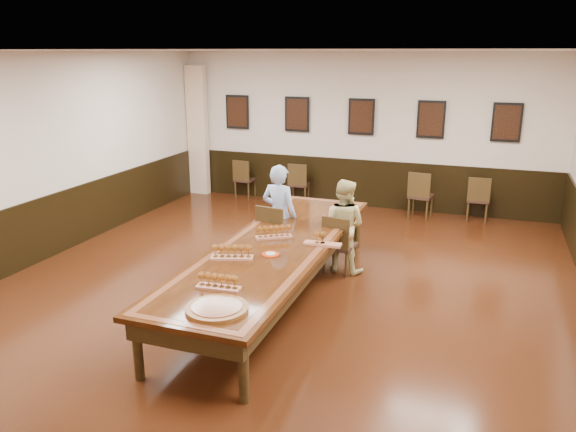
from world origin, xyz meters
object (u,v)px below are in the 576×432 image
at_px(spare_chair_c, 421,194).
at_px(conference_table, 275,254).
at_px(chair_woman, 340,244).
at_px(spare_chair_a, 245,178).
at_px(spare_chair_d, 478,198).
at_px(spare_chair_b, 299,183).
at_px(carved_platter, 217,308).
at_px(person_woman, 343,226).
at_px(person_man, 279,215).
at_px(chair_man, 276,235).

xyz_separation_m(spare_chair_c, conference_table, (-1.35, -4.52, 0.14)).
bearing_deg(chair_woman, spare_chair_a, -41.16).
height_order(chair_woman, conference_table, chair_woman).
bearing_deg(spare_chair_d, spare_chair_b, -3.47).
bearing_deg(conference_table, spare_chair_b, 105.07).
bearing_deg(carved_platter, chair_woman, 82.55).
height_order(chair_woman, person_woman, person_woman).
xyz_separation_m(spare_chair_b, carved_platter, (1.46, -6.81, 0.33)).
bearing_deg(spare_chair_a, person_man, 124.82).
distance_m(spare_chair_a, person_man, 4.25).
bearing_deg(carved_platter, spare_chair_d, 71.51).
bearing_deg(chair_man, spare_chair_d, -120.19).
height_order(spare_chair_a, conference_table, spare_chair_a).
xyz_separation_m(spare_chair_c, person_man, (-1.75, -3.32, 0.31)).
bearing_deg(spare_chair_c, conference_table, 80.95).
relative_size(chair_man, person_man, 0.63).
xyz_separation_m(spare_chair_a, spare_chair_d, (5.02, -0.12, 0.01)).
xyz_separation_m(chair_man, chair_woman, (1.00, 0.05, -0.04)).
relative_size(person_woman, carved_platter, 1.85).
bearing_deg(person_man, spare_chair_c, -109.76).
xyz_separation_m(chair_woman, person_woman, (0.01, 0.09, 0.25)).
height_order(conference_table, carved_platter, carved_platter).
relative_size(chair_man, conference_table, 0.20).
distance_m(spare_chair_c, person_woman, 3.37).
relative_size(spare_chair_c, person_man, 0.60).
relative_size(chair_woman, spare_chair_a, 1.04).
bearing_deg(spare_chair_d, conference_table, 60.45).
relative_size(chair_woman, spare_chair_d, 1.02).
distance_m(conference_table, carved_platter, 2.04).
xyz_separation_m(spare_chair_b, spare_chair_d, (3.71, -0.08, -0.00)).
relative_size(person_man, conference_table, 0.31).
bearing_deg(spare_chair_a, person_woman, 135.33).
distance_m(person_woman, conference_table, 1.38).
distance_m(chair_man, spare_chair_b, 3.78).
distance_m(spare_chair_b, spare_chair_c, 2.65).
bearing_deg(spare_chair_a, spare_chair_b, -178.13).
height_order(spare_chair_c, carved_platter, spare_chair_c).
bearing_deg(carved_platter, spare_chair_c, 79.81).
distance_m(spare_chair_b, carved_platter, 6.97).
relative_size(chair_woman, person_woman, 0.64).
relative_size(spare_chair_b, spare_chair_d, 1.00).
bearing_deg(chair_man, spare_chair_b, -68.61).
height_order(chair_man, spare_chair_c, chair_man).
relative_size(spare_chair_a, spare_chair_d, 0.98).
height_order(chair_man, spare_chair_a, chair_man).
distance_m(spare_chair_d, person_man, 4.51).
height_order(chair_man, spare_chair_d, chair_man).
bearing_deg(chair_man, person_man, -90.00).
bearing_deg(chair_woman, carved_platter, 90.46).
height_order(spare_chair_d, carved_platter, spare_chair_d).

